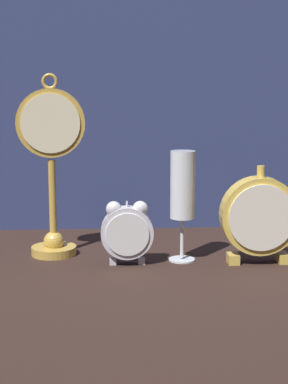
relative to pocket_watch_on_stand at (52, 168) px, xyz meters
name	(u,v)px	position (x,y,z in m)	size (l,w,h in m)	color
ground_plane	(147,270)	(0.17, -0.11, -0.17)	(4.00, 4.00, 0.00)	black
fabric_backdrop_drape	(137,63)	(0.17, 0.21, 0.20)	(1.39, 0.01, 0.74)	navy
pocket_watch_on_stand	(52,168)	(0.00, 0.00, 0.00)	(0.13, 0.09, 0.34)	gold
alarm_clock_twin_bell	(127,230)	(0.14, -0.08, -0.10)	(0.10, 0.03, 0.12)	silver
mantel_clock_silver	(260,217)	(0.38, -0.08, -0.08)	(0.14, 0.04, 0.18)	gold
champagne_flute	(183,192)	(0.24, -0.05, -0.04)	(0.05, 0.05, 0.21)	silver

